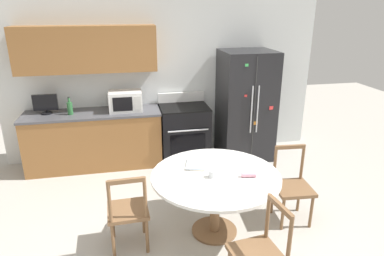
{
  "coord_description": "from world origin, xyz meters",
  "views": [
    {
      "loc": [
        -0.66,
        -2.96,
        2.47
      ],
      "look_at": [
        0.18,
        1.15,
        0.95
      ],
      "focal_mm": 32.0,
      "sensor_mm": 36.0,
      "label": 1
    }
  ],
  "objects_px": {
    "dining_chair_near": "(260,254)",
    "candle_glass": "(213,174)",
    "oven_range": "(184,132)",
    "microwave": "(125,101)",
    "dining_chair_left": "(128,212)",
    "counter_bottle": "(70,108)",
    "refrigerator": "(246,105)",
    "countertop_tv": "(45,104)",
    "dining_chair_right": "(292,187)"
  },
  "relations": [
    {
      "from": "dining_chair_near",
      "to": "candle_glass",
      "type": "xyz_separation_m",
      "value": [
        -0.19,
        0.9,
        0.33
      ]
    },
    {
      "from": "oven_range",
      "to": "candle_glass",
      "type": "relative_size",
      "value": 13.09
    },
    {
      "from": "candle_glass",
      "to": "microwave",
      "type": "bearing_deg",
      "value": 111.98
    },
    {
      "from": "dining_chair_left",
      "to": "candle_glass",
      "type": "bearing_deg",
      "value": -1.16
    },
    {
      "from": "microwave",
      "to": "candle_glass",
      "type": "relative_size",
      "value": 6.11
    },
    {
      "from": "counter_bottle",
      "to": "dining_chair_left",
      "type": "relative_size",
      "value": 0.3
    },
    {
      "from": "refrigerator",
      "to": "candle_glass",
      "type": "relative_size",
      "value": 21.67
    },
    {
      "from": "countertop_tv",
      "to": "dining_chair_left",
      "type": "relative_size",
      "value": 0.39
    },
    {
      "from": "countertop_tv",
      "to": "dining_chair_left",
      "type": "distance_m",
      "value": 2.54
    },
    {
      "from": "dining_chair_near",
      "to": "dining_chair_right",
      "type": "bearing_deg",
      "value": -46.12
    },
    {
      "from": "oven_range",
      "to": "dining_chair_near",
      "type": "bearing_deg",
      "value": -87.62
    },
    {
      "from": "countertop_tv",
      "to": "dining_chair_near",
      "type": "xyz_separation_m",
      "value": [
        2.23,
        -3.07,
        -0.63
      ]
    },
    {
      "from": "microwave",
      "to": "dining_chair_near",
      "type": "height_order",
      "value": "microwave"
    },
    {
      "from": "oven_range",
      "to": "candle_glass",
      "type": "distance_m",
      "value": 2.1
    },
    {
      "from": "countertop_tv",
      "to": "oven_range",
      "type": "bearing_deg",
      "value": -2.36
    },
    {
      "from": "dining_chair_near",
      "to": "candle_glass",
      "type": "relative_size",
      "value": 10.93
    },
    {
      "from": "refrigerator",
      "to": "dining_chair_near",
      "type": "xyz_separation_m",
      "value": [
        -0.9,
        -2.92,
        -0.46
      ]
    },
    {
      "from": "refrigerator",
      "to": "microwave",
      "type": "relative_size",
      "value": 3.55
    },
    {
      "from": "microwave",
      "to": "oven_range",
      "type": "bearing_deg",
      "value": -1.95
    },
    {
      "from": "microwave",
      "to": "dining_chair_near",
      "type": "bearing_deg",
      "value": -70.83
    },
    {
      "from": "dining_chair_near",
      "to": "dining_chair_right",
      "type": "height_order",
      "value": "same"
    },
    {
      "from": "dining_chair_near",
      "to": "candle_glass",
      "type": "distance_m",
      "value": 0.98
    },
    {
      "from": "oven_range",
      "to": "dining_chair_left",
      "type": "xyz_separation_m",
      "value": [
        -0.98,
        -2.1,
        -0.03
      ]
    },
    {
      "from": "refrigerator",
      "to": "countertop_tv",
      "type": "distance_m",
      "value": 3.14
    },
    {
      "from": "refrigerator",
      "to": "counter_bottle",
      "type": "distance_m",
      "value": 2.78
    },
    {
      "from": "counter_bottle",
      "to": "countertop_tv",
      "type": "bearing_deg",
      "value": 164.2
    },
    {
      "from": "oven_range",
      "to": "counter_bottle",
      "type": "distance_m",
      "value": 1.83
    },
    {
      "from": "counter_bottle",
      "to": "dining_chair_left",
      "type": "bearing_deg",
      "value": -69.66
    },
    {
      "from": "refrigerator",
      "to": "counter_bottle",
      "type": "height_order",
      "value": "refrigerator"
    },
    {
      "from": "refrigerator",
      "to": "candle_glass",
      "type": "height_order",
      "value": "refrigerator"
    },
    {
      "from": "countertop_tv",
      "to": "dining_chair_near",
      "type": "distance_m",
      "value": 3.84
    },
    {
      "from": "counter_bottle",
      "to": "dining_chair_right",
      "type": "xyz_separation_m",
      "value": [
        2.69,
        -1.95,
        -0.57
      ]
    },
    {
      "from": "microwave",
      "to": "counter_bottle",
      "type": "bearing_deg",
      "value": -176.81
    },
    {
      "from": "oven_range",
      "to": "countertop_tv",
      "type": "bearing_deg",
      "value": 177.64
    },
    {
      "from": "countertop_tv",
      "to": "dining_chair_right",
      "type": "xyz_separation_m",
      "value": [
        3.05,
        -2.05,
        -0.63
      ]
    },
    {
      "from": "oven_range",
      "to": "dining_chair_near",
      "type": "xyz_separation_m",
      "value": [
        0.12,
        -2.98,
        -0.03
      ]
    },
    {
      "from": "microwave",
      "to": "dining_chair_right",
      "type": "relative_size",
      "value": 0.56
    },
    {
      "from": "refrigerator",
      "to": "dining_chair_left",
      "type": "relative_size",
      "value": 1.98
    },
    {
      "from": "dining_chair_left",
      "to": "dining_chair_right",
      "type": "bearing_deg",
      "value": 1.89
    },
    {
      "from": "oven_range",
      "to": "counter_bottle",
      "type": "xyz_separation_m",
      "value": [
        -1.75,
        -0.01,
        0.54
      ]
    },
    {
      "from": "refrigerator",
      "to": "microwave",
      "type": "distance_m",
      "value": 1.96
    },
    {
      "from": "dining_chair_left",
      "to": "dining_chair_near",
      "type": "bearing_deg",
      "value": -40.81
    },
    {
      "from": "counter_bottle",
      "to": "dining_chair_right",
      "type": "distance_m",
      "value": 3.37
    },
    {
      "from": "oven_range",
      "to": "counter_bottle",
      "type": "relative_size",
      "value": 3.96
    },
    {
      "from": "dining_chair_left",
      "to": "candle_glass",
      "type": "height_order",
      "value": "dining_chair_left"
    },
    {
      "from": "oven_range",
      "to": "dining_chair_left",
      "type": "height_order",
      "value": "oven_range"
    },
    {
      "from": "microwave",
      "to": "dining_chair_left",
      "type": "height_order",
      "value": "microwave"
    },
    {
      "from": "dining_chair_right",
      "to": "candle_glass",
      "type": "bearing_deg",
      "value": 11.04
    },
    {
      "from": "dining_chair_near",
      "to": "microwave",
      "type": "bearing_deg",
      "value": 11.85
    },
    {
      "from": "refrigerator",
      "to": "counter_bottle",
      "type": "relative_size",
      "value": 6.55
    }
  ]
}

